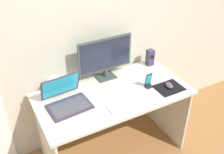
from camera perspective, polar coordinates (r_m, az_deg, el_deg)
ground_plane at (r=2.84m, az=0.19°, el=-15.47°), size 8.00×8.00×0.00m
wall_back at (r=2.41m, az=-4.44°, el=11.61°), size 6.00×0.04×2.50m
desk at (r=2.43m, az=0.22°, el=-6.36°), size 1.35×0.68×0.74m
monitor at (r=2.43m, az=-1.44°, el=4.37°), size 0.53×0.14×0.41m
speaker_right at (r=2.74m, az=8.19°, el=4.18°), size 0.07×0.07×0.17m
laptop at (r=2.21m, az=-9.75°, el=-4.81°), size 0.36×0.34×0.23m
fishbowl at (r=2.36m, az=-12.20°, el=-1.48°), size 0.16×0.16×0.16m
keyboard_external at (r=2.22m, az=4.34°, el=-5.70°), size 0.42×0.15×0.01m
mousepad at (r=2.45m, az=12.14°, el=-2.28°), size 0.25×0.20×0.00m
mouse at (r=2.45m, az=12.19°, el=-1.74°), size 0.08×0.11×0.04m
phone_in_dock at (r=2.41m, az=7.85°, el=-1.14°), size 0.06×0.05×0.14m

